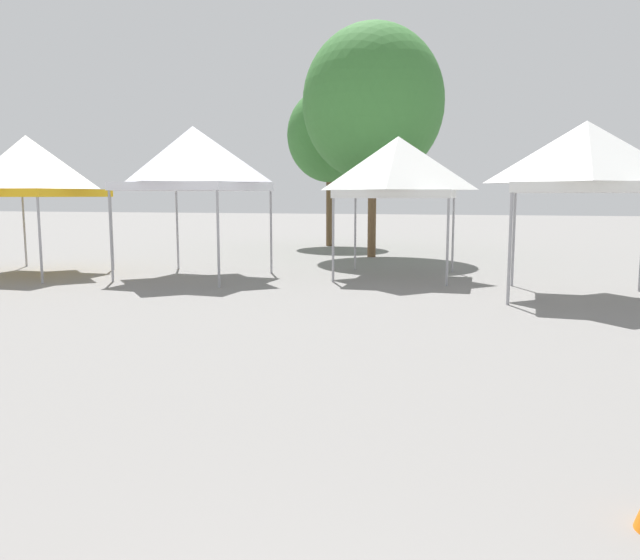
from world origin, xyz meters
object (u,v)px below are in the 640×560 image
(canopy_tent_behind_left, at_px, (398,167))
(canopy_tent_center, at_px, (585,157))
(tree_behind_tents_left, at_px, (330,135))
(tree_behind_tents_right, at_px, (373,103))
(canopy_tent_left_of_center, at_px, (27,166))
(canopy_tent_behind_right, at_px, (193,159))

(canopy_tent_behind_left, bearing_deg, canopy_tent_center, -29.93)
(tree_behind_tents_left, distance_m, tree_behind_tents_right, 4.98)
(tree_behind_tents_left, bearing_deg, canopy_tent_left_of_center, -115.18)
(canopy_tent_behind_right, xyz_separation_m, tree_behind_tents_right, (3.33, 6.44, 2.10))
(canopy_tent_behind_left, height_order, tree_behind_tents_right, tree_behind_tents_right)
(canopy_tent_behind_right, relative_size, tree_behind_tents_left, 0.59)
(canopy_tent_behind_right, distance_m, tree_behind_tents_right, 7.55)
(canopy_tent_behind_left, relative_size, tree_behind_tents_right, 0.46)
(canopy_tent_behind_right, height_order, tree_behind_tents_right, tree_behind_tents_right)
(canopy_tent_behind_right, xyz_separation_m, canopy_tent_center, (8.96, -0.93, -0.16))
(canopy_tent_center, distance_m, tree_behind_tents_left, 14.30)
(canopy_tent_left_of_center, bearing_deg, canopy_tent_behind_left, 11.55)
(canopy_tent_behind_right, relative_size, canopy_tent_center, 1.07)
(canopy_tent_left_of_center, height_order, canopy_tent_behind_left, canopy_tent_left_of_center)
(canopy_tent_behind_left, relative_size, tree_behind_tents_left, 0.55)
(tree_behind_tents_left, height_order, tree_behind_tents_right, tree_behind_tents_right)
(canopy_tent_center, distance_m, tree_behind_tents_right, 9.55)
(canopy_tent_behind_left, distance_m, tree_behind_tents_right, 5.76)
(tree_behind_tents_right, bearing_deg, canopy_tent_behind_right, -117.32)
(canopy_tent_behind_left, relative_size, canopy_tent_center, 1.00)
(canopy_tent_behind_left, bearing_deg, tree_behind_tents_right, 107.40)
(canopy_tent_center, bearing_deg, tree_behind_tents_right, 127.39)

